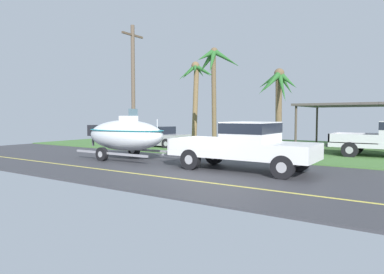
{
  "coord_description": "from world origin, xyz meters",
  "views": [
    {
      "loc": [
        6.54,
        -11.02,
        2.11
      ],
      "look_at": [
        -1.64,
        1.32,
        1.19
      ],
      "focal_mm": 32.19,
      "sensor_mm": 36.0,
      "label": 1
    }
  ],
  "objects_px": {
    "pickup_truck_towing": "(250,144)",
    "palm_tree_far_left": "(278,90)",
    "parked_sedan_near": "(156,137)",
    "carport_awning": "(362,106)",
    "palm_tree_near_left": "(214,69)",
    "palm_tree_mid": "(196,83)",
    "utility_pole": "(133,85)",
    "boat_on_trailer": "(125,135)"
  },
  "relations": [
    {
      "from": "palm_tree_far_left",
      "to": "pickup_truck_towing",
      "type": "bearing_deg",
      "value": -78.18
    },
    {
      "from": "palm_tree_far_left",
      "to": "parked_sedan_near",
      "type": "bearing_deg",
      "value": -172.43
    },
    {
      "from": "parked_sedan_near",
      "to": "palm_tree_near_left",
      "type": "bearing_deg",
      "value": 24.77
    },
    {
      "from": "parked_sedan_near",
      "to": "utility_pole",
      "type": "height_order",
      "value": "utility_pole"
    },
    {
      "from": "palm_tree_near_left",
      "to": "palm_tree_mid",
      "type": "distance_m",
      "value": 7.46
    },
    {
      "from": "palm_tree_far_left",
      "to": "boat_on_trailer",
      "type": "bearing_deg",
      "value": -125.21
    },
    {
      "from": "utility_pole",
      "to": "palm_tree_near_left",
      "type": "bearing_deg",
      "value": 46.66
    },
    {
      "from": "pickup_truck_towing",
      "to": "parked_sedan_near",
      "type": "bearing_deg",
      "value": 147.85
    },
    {
      "from": "palm_tree_mid",
      "to": "utility_pole",
      "type": "height_order",
      "value": "utility_pole"
    },
    {
      "from": "parked_sedan_near",
      "to": "palm_tree_near_left",
      "type": "xyz_separation_m",
      "value": [
        3.61,
        1.67,
        4.49
      ]
    },
    {
      "from": "boat_on_trailer",
      "to": "parked_sedan_near",
      "type": "relative_size",
      "value": 1.26
    },
    {
      "from": "utility_pole",
      "to": "palm_tree_mid",
      "type": "bearing_deg",
      "value": 98.59
    },
    {
      "from": "pickup_truck_towing",
      "to": "boat_on_trailer",
      "type": "height_order",
      "value": "boat_on_trailer"
    },
    {
      "from": "pickup_truck_towing",
      "to": "parked_sedan_near",
      "type": "distance_m",
      "value": 11.39
    },
    {
      "from": "boat_on_trailer",
      "to": "palm_tree_mid",
      "type": "xyz_separation_m",
      "value": [
        -4.52,
        13.25,
        3.81
      ]
    },
    {
      "from": "carport_awning",
      "to": "palm_tree_far_left",
      "type": "distance_m",
      "value": 6.08
    },
    {
      "from": "parked_sedan_near",
      "to": "utility_pole",
      "type": "xyz_separation_m",
      "value": [
        0.0,
        -2.16,
        3.32
      ]
    },
    {
      "from": "pickup_truck_towing",
      "to": "palm_tree_far_left",
      "type": "distance_m",
      "value": 7.72
    },
    {
      "from": "pickup_truck_towing",
      "to": "palm_tree_near_left",
      "type": "bearing_deg",
      "value": 127.95
    },
    {
      "from": "palm_tree_near_left",
      "to": "parked_sedan_near",
      "type": "bearing_deg",
      "value": -155.23
    },
    {
      "from": "carport_awning",
      "to": "palm_tree_far_left",
      "type": "bearing_deg",
      "value": -129.09
    },
    {
      "from": "utility_pole",
      "to": "palm_tree_far_left",
      "type": "bearing_deg",
      "value": 21.71
    },
    {
      "from": "palm_tree_mid",
      "to": "utility_pole",
      "type": "distance_m",
      "value": 9.5
    },
    {
      "from": "boat_on_trailer",
      "to": "palm_tree_mid",
      "type": "distance_m",
      "value": 14.5
    },
    {
      "from": "parked_sedan_near",
      "to": "carport_awning",
      "type": "bearing_deg",
      "value": 25.73
    },
    {
      "from": "parked_sedan_near",
      "to": "palm_tree_far_left",
      "type": "height_order",
      "value": "palm_tree_far_left"
    },
    {
      "from": "palm_tree_near_left",
      "to": "palm_tree_mid",
      "type": "bearing_deg",
      "value": 132.31
    },
    {
      "from": "boat_on_trailer",
      "to": "carport_awning",
      "type": "distance_m",
      "value": 14.84
    },
    {
      "from": "palm_tree_mid",
      "to": "palm_tree_far_left",
      "type": "height_order",
      "value": "palm_tree_mid"
    },
    {
      "from": "pickup_truck_towing",
      "to": "palm_tree_far_left",
      "type": "relative_size",
      "value": 1.21
    },
    {
      "from": "palm_tree_near_left",
      "to": "boat_on_trailer",
      "type": "bearing_deg",
      "value": -93.75
    },
    {
      "from": "carport_awning",
      "to": "palm_tree_far_left",
      "type": "relative_size",
      "value": 1.5
    },
    {
      "from": "palm_tree_far_left",
      "to": "palm_tree_near_left",
      "type": "bearing_deg",
      "value": 172.65
    },
    {
      "from": "pickup_truck_towing",
      "to": "parked_sedan_near",
      "type": "relative_size",
      "value": 1.3
    },
    {
      "from": "pickup_truck_towing",
      "to": "utility_pole",
      "type": "bearing_deg",
      "value": 157.97
    },
    {
      "from": "pickup_truck_towing",
      "to": "palm_tree_mid",
      "type": "xyz_separation_m",
      "value": [
        -11.05,
        13.25,
        3.94
      ]
    },
    {
      "from": "pickup_truck_towing",
      "to": "palm_tree_mid",
      "type": "distance_m",
      "value": 17.69
    },
    {
      "from": "pickup_truck_towing",
      "to": "parked_sedan_near",
      "type": "xyz_separation_m",
      "value": [
        -9.64,
        6.06,
        -0.37
      ]
    },
    {
      "from": "parked_sedan_near",
      "to": "utility_pole",
      "type": "relative_size",
      "value": 0.59
    },
    {
      "from": "pickup_truck_towing",
      "to": "palm_tree_mid",
      "type": "bearing_deg",
      "value": 129.84
    },
    {
      "from": "boat_on_trailer",
      "to": "parked_sedan_near",
      "type": "height_order",
      "value": "boat_on_trailer"
    },
    {
      "from": "palm_tree_far_left",
      "to": "utility_pole",
      "type": "height_order",
      "value": "utility_pole"
    }
  ]
}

